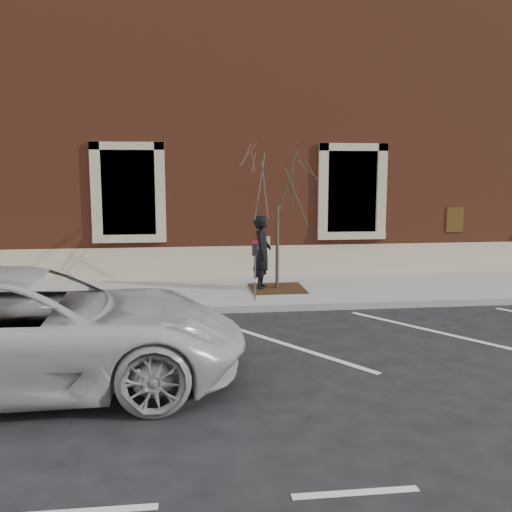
{
  "coord_description": "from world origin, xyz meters",
  "views": [
    {
      "loc": [
        -1.5,
        -11.73,
        2.94
      ],
      "look_at": [
        0.0,
        0.6,
        1.1
      ],
      "focal_mm": 40.0,
      "sensor_mm": 36.0,
      "label": 1
    }
  ],
  "objects": [
    {
      "name": "parking_stripes",
      "position": [
        0.0,
        -2.2,
        0.0
      ],
      "size": [
        28.0,
        4.4,
        0.01
      ],
      "primitive_type": null,
      "color": "silver",
      "rests_on": "ground"
    },
    {
      "name": "curb_near",
      "position": [
        0.0,
        -0.05,
        0.07
      ],
      "size": [
        40.0,
        0.12,
        0.15
      ],
      "primitive_type": "cube",
      "color": "#9E9E99",
      "rests_on": "ground"
    },
    {
      "name": "building_civic",
      "position": [
        0.0,
        7.74,
        4.0
      ],
      "size": [
        40.0,
        8.62,
        8.0
      ],
      "color": "brown",
      "rests_on": "ground"
    },
    {
      "name": "sidewalk_near",
      "position": [
        0.0,
        1.75,
        0.07
      ],
      "size": [
        40.0,
        3.5,
        0.15
      ],
      "primitive_type": "cube",
      "color": "#9E9B94",
      "rests_on": "ground"
    },
    {
      "name": "ground",
      "position": [
        0.0,
        0.0,
        0.0
      ],
      "size": [
        120.0,
        120.0,
        0.0
      ],
      "primitive_type": "plane",
      "color": "#28282B",
      "rests_on": "ground"
    },
    {
      "name": "man",
      "position": [
        0.27,
        1.57,
        1.03
      ],
      "size": [
        0.57,
        0.73,
        1.77
      ],
      "primitive_type": "imported",
      "rotation": [
        0.0,
        0.0,
        1.32
      ],
      "color": "black",
      "rests_on": "sidewalk_near"
    },
    {
      "name": "tree_grate",
      "position": [
        0.62,
        1.53,
        0.17
      ],
      "size": [
        1.28,
        1.28,
        0.03
      ],
      "primitive_type": "cube",
      "color": "#3D2413",
      "rests_on": "sidewalk_near"
    },
    {
      "name": "sapling",
      "position": [
        0.62,
        1.53,
        2.68
      ],
      "size": [
        2.17,
        2.17,
        3.62
      ],
      "color": "#3F3526",
      "rests_on": "sidewalk_near"
    },
    {
      "name": "parking_meter",
      "position": [
        -0.05,
        0.39,
        1.06
      ],
      "size": [
        0.12,
        0.09,
        1.31
      ],
      "rotation": [
        0.0,
        0.0,
        0.17
      ],
      "color": "#595B60",
      "rests_on": "sidewalk_near"
    },
    {
      "name": "white_truck",
      "position": [
        -3.67,
        -3.94,
        0.82
      ],
      "size": [
        6.02,
        2.97,
        1.64
      ],
      "primitive_type": "imported",
      "rotation": [
        0.0,
        0.0,
        1.61
      ],
      "color": "silver",
      "rests_on": "ground"
    }
  ]
}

